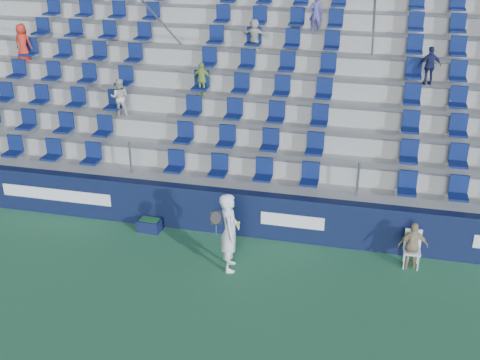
% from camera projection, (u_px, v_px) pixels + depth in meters
% --- Properties ---
extents(ground, '(70.00, 70.00, 0.00)m').
position_uv_depth(ground, '(201.00, 304.00, 12.94)').
color(ground, '#32754A').
rests_on(ground, ground).
extents(sponsor_wall, '(24.00, 0.32, 1.20)m').
position_uv_depth(sponsor_wall, '(236.00, 212.00, 15.47)').
color(sponsor_wall, '#0E1636').
rests_on(sponsor_wall, ground).
extents(grandstand, '(24.00, 8.17, 6.63)m').
position_uv_depth(grandstand, '(273.00, 98.00, 19.33)').
color(grandstand, '#9C9C97').
rests_on(grandstand, ground).
extents(tennis_player, '(0.71, 0.80, 1.94)m').
position_uv_depth(tennis_player, '(229.00, 232.00, 13.81)').
color(tennis_player, white).
rests_on(tennis_player, ground).
extents(line_judge_chair, '(0.41, 0.42, 0.90)m').
position_uv_depth(line_judge_chair, '(412.00, 245.00, 14.15)').
color(line_judge_chair, white).
rests_on(line_judge_chair, ground).
extents(line_judge, '(0.73, 0.40, 1.19)m').
position_uv_depth(line_judge, '(413.00, 246.00, 13.99)').
color(line_judge, tan).
rests_on(line_judge, ground).
extents(ball_bin, '(0.62, 0.42, 0.34)m').
position_uv_depth(ball_bin, '(150.00, 224.00, 15.76)').
color(ball_bin, '#10173D').
rests_on(ball_bin, ground).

